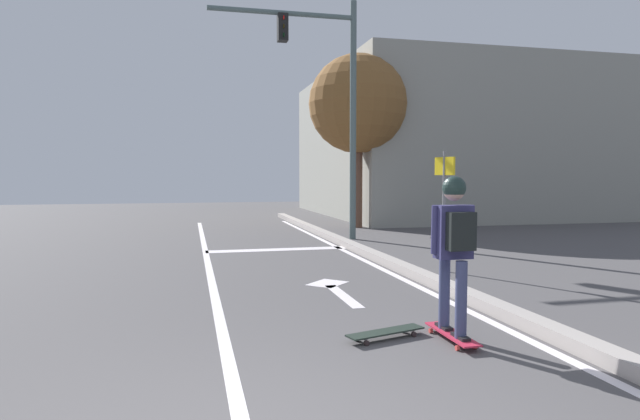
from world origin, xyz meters
name	(u,v)px	position (x,y,z in m)	size (l,w,h in m)	color
lane_line_center	(211,276)	(-0.04, 6.00, 0.00)	(0.12, 20.00, 0.01)	silver
lane_line_curbside	(381,269)	(2.85, 6.00, 0.00)	(0.12, 20.00, 0.01)	silver
stop_bar	(277,250)	(1.48, 8.80, 0.00)	(3.04, 0.40, 0.01)	silver
lane_arrow_stem	(343,296)	(1.63, 4.15, 0.00)	(0.16, 1.40, 0.01)	silver
lane_arrow_head	(327,283)	(1.63, 5.00, 0.00)	(0.56, 0.44, 0.01)	silver
curb_strip	(395,264)	(3.10, 6.00, 0.07)	(0.24, 24.00, 0.14)	#A29A94
skateboard	(452,334)	(2.11, 2.02, 0.06)	(0.21, 0.84, 0.08)	#B5253C
skater	(454,236)	(2.11, 2.00, 1.02)	(0.43, 0.58, 1.53)	#383E63
spare_skateboard	(386,332)	(1.51, 2.22, 0.07)	(0.86, 0.41, 0.08)	#1F2A24
traffic_signal_mast	(327,83)	(2.97, 10.30, 3.87)	(3.63, 0.34, 5.91)	#516463
street_sign_post	(444,192)	(3.78, 5.53, 1.33)	(0.17, 0.43, 2.01)	slate
roadside_tree	(358,104)	(4.70, 13.20, 3.78)	(3.02, 3.02, 5.31)	brown
building_block	(454,146)	(10.59, 18.24, 2.85)	(11.18, 11.03, 5.70)	gray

